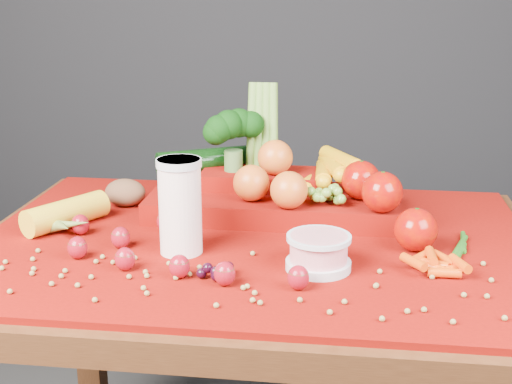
# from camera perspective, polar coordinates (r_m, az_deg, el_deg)

# --- Properties ---
(table) EXTENTS (1.10, 0.80, 0.75)m
(table) POSITION_cam_1_polar(r_m,az_deg,el_deg) (1.41, -0.11, -7.82)
(table) COLOR #33190B
(table) RESTS_ON ground
(red_cloth) EXTENTS (1.05, 0.75, 0.01)m
(red_cloth) POSITION_cam_1_polar(r_m,az_deg,el_deg) (1.37, -0.11, -3.99)
(red_cloth) COLOR #760903
(red_cloth) RESTS_ON table
(milk_glass) EXTENTS (0.08, 0.08, 0.18)m
(milk_glass) POSITION_cam_1_polar(r_m,az_deg,el_deg) (1.28, -6.10, -0.88)
(milk_glass) COLOR white
(milk_glass) RESTS_ON red_cloth
(yogurt_bowl) EXTENTS (0.11, 0.11, 0.06)m
(yogurt_bowl) POSITION_cam_1_polar(r_m,az_deg,el_deg) (1.23, 5.03, -4.73)
(yogurt_bowl) COLOR silver
(yogurt_bowl) RESTS_ON red_cloth
(strawberry_scatter) EXTENTS (0.48, 0.28, 0.04)m
(strawberry_scatter) POSITION_cam_1_polar(r_m,az_deg,el_deg) (1.28, -8.06, -4.44)
(strawberry_scatter) COLOR maroon
(strawberry_scatter) RESTS_ON red_cloth
(dark_grape_cluster) EXTENTS (0.06, 0.05, 0.03)m
(dark_grape_cluster) POSITION_cam_1_polar(r_m,az_deg,el_deg) (1.20, -3.30, -6.24)
(dark_grape_cluster) COLOR black
(dark_grape_cluster) RESTS_ON red_cloth
(soybean_scatter) EXTENTS (0.84, 0.24, 0.01)m
(soybean_scatter) POSITION_cam_1_polar(r_m,az_deg,el_deg) (1.19, -1.39, -6.93)
(soybean_scatter) COLOR olive
(soybean_scatter) RESTS_ON red_cloth
(corn_ear) EXTENTS (0.25, 0.27, 0.06)m
(corn_ear) POSITION_cam_1_polar(r_m,az_deg,el_deg) (1.45, -15.33, -2.31)
(corn_ear) COLOR gold
(corn_ear) RESTS_ON red_cloth
(potato) EXTENTS (0.09, 0.07, 0.06)m
(potato) POSITION_cam_1_polar(r_m,az_deg,el_deg) (1.58, -10.42, -0.05)
(potato) COLOR brown
(potato) RESTS_ON red_cloth
(baby_carrot_pile) EXTENTS (0.18, 0.17, 0.03)m
(baby_carrot_pile) POSITION_cam_1_polar(r_m,az_deg,el_deg) (1.25, 14.00, -5.60)
(baby_carrot_pile) COLOR #D94307
(baby_carrot_pile) RESTS_ON red_cloth
(green_bean_pile) EXTENTS (0.14, 0.12, 0.01)m
(green_bean_pile) POSITION_cam_1_polar(r_m,az_deg,el_deg) (1.37, 15.98, -4.30)
(green_bean_pile) COLOR #205D15
(green_bean_pile) RESTS_ON red_cloth
(produce_mound) EXTENTS (0.59, 0.37, 0.27)m
(produce_mound) POSITION_cam_1_polar(r_m,az_deg,el_deg) (1.49, 2.30, 0.36)
(produce_mound) COLOR #760903
(produce_mound) RESTS_ON red_cloth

